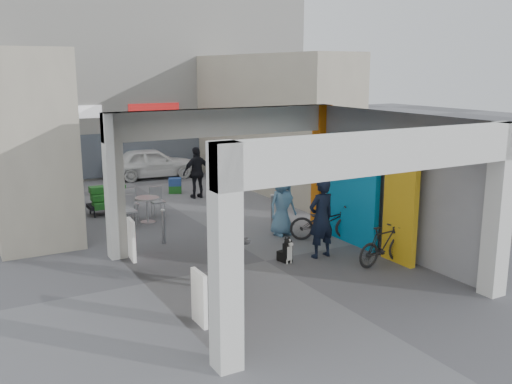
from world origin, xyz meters
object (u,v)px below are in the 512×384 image
man_with_dog (321,218)px  bicycle_front (324,222)px  man_elderly (282,205)px  bicycle_rear (384,245)px  border_collie (286,252)px  man_back_turned (233,248)px  produce_stand (110,203)px  man_crates (197,173)px  white_van (152,163)px  cafe_set (141,210)px

man_with_dog → bicycle_front: (0.92, 1.13, -0.49)m
man_elderly → bicycle_rear: bearing=-81.7°
man_with_dog → bicycle_rear: bearing=125.4°
border_collie → man_elderly: 2.36m
man_elderly → bicycle_front: man_elderly is taller
man_with_dog → bicycle_front: size_ratio=1.06×
man_back_turned → bicycle_rear: size_ratio=1.13×
border_collie → man_back_turned: 2.15m
produce_stand → man_back_turned: 7.54m
man_crates → bicycle_front: 6.35m
man_with_dog → white_van: (-0.21, 11.80, -0.35)m
produce_stand → man_elderly: size_ratio=0.79×
man_back_turned → border_collie: bearing=16.0°
produce_stand → bicycle_front: bicycle_front is taller
man_back_turned → man_elderly: man_back_turned is taller
cafe_set → man_back_turned: man_back_turned is taller
bicycle_front → man_crates: bearing=34.4°
bicycle_front → white_van: white_van is taller
man_with_dog → man_crates: 7.39m
border_collie → bicycle_rear: 2.28m
cafe_set → bicycle_rear: bearing=-60.3°
cafe_set → man_elderly: man_elderly is taller
man_with_dog → man_crates: bearing=-94.3°
bicycle_rear → white_van: bearing=0.0°
produce_stand → border_collie: 7.06m
man_elderly → bicycle_rear: (0.79, -3.23, -0.37)m
cafe_set → produce_stand: 1.42m
border_collie → bicycle_front: (1.86, 1.06, 0.23)m
bicycle_rear → white_van: 13.02m
bicycle_rear → white_van: (-1.18, 12.96, 0.16)m
border_collie → produce_stand: bearing=98.2°
cafe_set → man_with_dog: bearing=-62.9°
cafe_set → man_elderly: size_ratio=0.90×
man_back_turned → man_crates: size_ratio=0.98×
border_collie → bicycle_front: bearing=17.8°
produce_stand → bicycle_front: 7.03m
produce_stand → man_crates: size_ratio=0.73×
man_back_turned → bicycle_front: bearing=18.4°
bicycle_front → border_collie: bearing=145.3°
border_collie → man_crates: 7.40m
man_with_dog → bicycle_rear: 1.60m
man_with_dog → man_back_turned: man_with_dog is taller
produce_stand → bicycle_rear: (4.33, -7.86, 0.13)m
man_elderly → white_van: man_elderly is taller
produce_stand → bicycle_rear: size_ratio=0.84×
produce_stand → border_collie: bearing=-84.6°
border_collie → white_van: white_van is taller
bicycle_front → produce_stand: bearing=63.2°
man_with_dog → bicycle_rear: size_ratio=1.25×
man_elderly → man_with_dog: bearing=-100.5°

